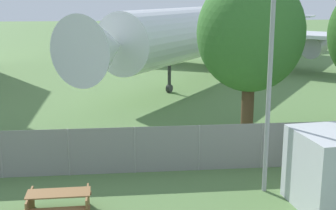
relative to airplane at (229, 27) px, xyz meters
name	(u,v)px	position (x,y,z in m)	size (l,w,h in m)	color
perimeter_fence	(199,148)	(-7.11, -25.13, -2.99)	(56.07, 0.07, 1.87)	gray
airplane	(229,27)	(0.00, 0.00, 0.00)	(31.77, 38.20, 11.80)	silver
picnic_bench_near_cabin	(59,201)	(-12.20, -28.51, -3.44)	(2.03, 1.44, 0.76)	brown
tree_left_of_cabin	(250,33)	(-4.19, -21.59, 1.20)	(4.92, 4.92, 7.86)	#4C3823
light_mast	(272,40)	(-5.12, -27.37, 1.46)	(0.44, 0.44, 8.98)	#99999E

